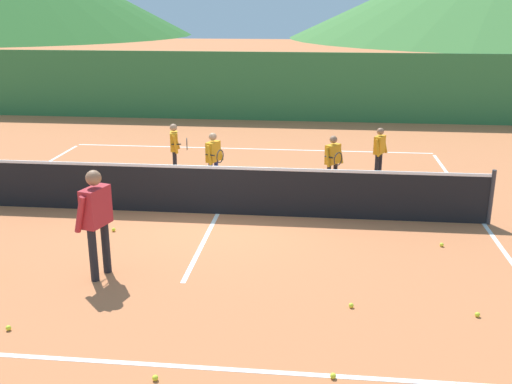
{
  "coord_description": "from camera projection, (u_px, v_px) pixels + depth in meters",
  "views": [
    {
      "loc": [
        1.95,
        -10.91,
        3.96
      ],
      "look_at": [
        0.88,
        -1.14,
        0.84
      ],
      "focal_mm": 41.9,
      "sensor_mm": 36.0,
      "label": 1
    }
  ],
  "objects": [
    {
      "name": "tennis_ball_6",
      "position": [
        477.0,
        315.0,
        7.87
      ],
      "size": [
        0.07,
        0.07,
        0.07
      ],
      "primitive_type": "sphere",
      "color": "yellow",
      "rests_on": "ground"
    },
    {
      "name": "student_2",
      "position": [
        333.0,
        158.0,
        12.98
      ],
      "size": [
        0.44,
        0.68,
        1.23
      ],
      "color": "black",
      "rests_on": "ground"
    },
    {
      "name": "student_3",
      "position": [
        379.0,
        148.0,
        13.94
      ],
      "size": [
        0.37,
        0.48,
        1.2
      ],
      "color": "black",
      "rests_on": "ground"
    },
    {
      "name": "tennis_ball_5",
      "position": [
        114.0,
        230.0,
        10.83
      ],
      "size": [
        0.07,
        0.07,
        0.07
      ],
      "primitive_type": "sphere",
      "color": "yellow",
      "rests_on": "ground"
    },
    {
      "name": "windscreen_fence",
      "position": [
        265.0,
        87.0,
        20.77
      ],
      "size": [
        22.31,
        0.08,
        2.37
      ],
      "primitive_type": "cube",
      "color": "#33753D",
      "rests_on": "ground"
    },
    {
      "name": "tennis_ball_8",
      "position": [
        333.0,
        376.0,
        6.58
      ],
      "size": [
        0.07,
        0.07,
        0.07
      ],
      "primitive_type": "sphere",
      "color": "yellow",
      "rests_on": "ground"
    },
    {
      "name": "line_baseline_near",
      "position": [
        142.0,
        364.0,
        6.85
      ],
      "size": [
        10.14,
        0.08,
        0.01
      ],
      "primitive_type": "cube",
      "color": "white",
      "rests_on": "ground"
    },
    {
      "name": "tennis_ball_1",
      "position": [
        351.0,
        305.0,
        8.11
      ],
      "size": [
        0.07,
        0.07,
        0.07
      ],
      "primitive_type": "sphere",
      "color": "yellow",
      "rests_on": "ground"
    },
    {
      "name": "student_1",
      "position": [
        214.0,
        155.0,
        13.11
      ],
      "size": [
        0.41,
        0.69,
        1.27
      ],
      "color": "navy",
      "rests_on": "ground"
    },
    {
      "name": "instructor",
      "position": [
        96.0,
        214.0,
        8.77
      ],
      "size": [
        0.44,
        0.82,
        1.67
      ],
      "color": "black",
      "rests_on": "ground"
    },
    {
      "name": "line_service_center",
      "position": [
        218.0,
        214.0,
        11.74
      ],
      "size": [
        0.08,
        6.14,
        0.01
      ],
      "primitive_type": "cube",
      "color": "white",
      "rests_on": "ground"
    },
    {
      "name": "tennis_net",
      "position": [
        217.0,
        190.0,
        11.59
      ],
      "size": [
        10.37,
        0.08,
        1.05
      ],
      "color": "#333338",
      "rests_on": "ground"
    },
    {
      "name": "tennis_ball_7",
      "position": [
        442.0,
        245.0,
        10.15
      ],
      "size": [
        0.07,
        0.07,
        0.07
      ],
      "primitive_type": "sphere",
      "color": "yellow",
      "rests_on": "ground"
    },
    {
      "name": "tennis_ball_9",
      "position": [
        8.0,
        328.0,
        7.55
      ],
      "size": [
        0.07,
        0.07,
        0.07
      ],
      "primitive_type": "sphere",
      "color": "yellow",
      "rests_on": "ground"
    },
    {
      "name": "student_0",
      "position": [
        175.0,
        145.0,
        14.1
      ],
      "size": [
        0.51,
        0.56,
        1.26
      ],
      "color": "black",
      "rests_on": "ground"
    },
    {
      "name": "tennis_ball_0",
      "position": [
        155.0,
        378.0,
        6.54
      ],
      "size": [
        0.07,
        0.07,
        0.07
      ],
      "primitive_type": "sphere",
      "color": "yellow",
      "rests_on": "ground"
    },
    {
      "name": "line_baseline_far",
      "position": [
        251.0,
        149.0,
        16.97
      ],
      "size": [
        10.14,
        0.08,
        0.01
      ],
      "primitive_type": "cube",
      "color": "white",
      "rests_on": "ground"
    },
    {
      "name": "line_sideline_east",
      "position": [
        484.0,
        224.0,
        11.21
      ],
      "size": [
        0.08,
        10.68,
        0.01
      ],
      "primitive_type": "cube",
      "color": "white",
      "rests_on": "ground"
    },
    {
      "name": "ground_plane",
      "position": [
        218.0,
        214.0,
        11.74
      ],
      "size": [
        120.0,
        120.0,
        0.0
      ],
      "primitive_type": "plane",
      "color": "#C67042"
    }
  ]
}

